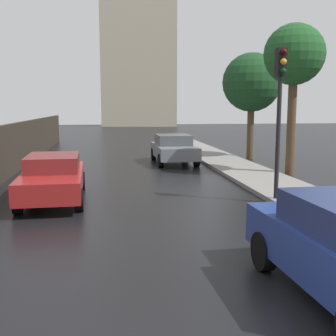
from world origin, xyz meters
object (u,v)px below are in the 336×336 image
street_tree_near (252,83)px  car_red_mid_road (53,177)px  car_grey_behind_camera (174,148)px  traffic_light (280,95)px  street_tree_mid (294,57)px

street_tree_near → car_red_mid_road: bearing=-135.7°
car_red_mid_road → car_grey_behind_camera: (4.73, 7.50, 0.02)m
traffic_light → car_grey_behind_camera: bearing=99.9°
street_tree_mid → traffic_light: bearing=-118.3°
car_grey_behind_camera → street_tree_near: bearing=15.9°
car_red_mid_road → street_tree_near: 12.94m
car_grey_behind_camera → street_tree_mid: street_tree_mid is taller
car_grey_behind_camera → traffic_light: 9.21m
street_tree_near → street_tree_mid: size_ratio=0.93×
car_red_mid_road → street_tree_mid: street_tree_mid is taller
car_grey_behind_camera → street_tree_mid: (3.94, -4.30, 3.87)m
car_grey_behind_camera → street_tree_mid: size_ratio=0.70×
car_grey_behind_camera → traffic_light: traffic_light is taller
car_red_mid_road → car_grey_behind_camera: size_ratio=1.06×
street_tree_mid → street_tree_near: bearing=86.9°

